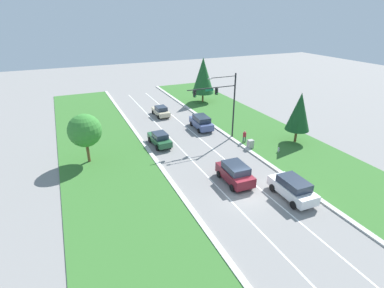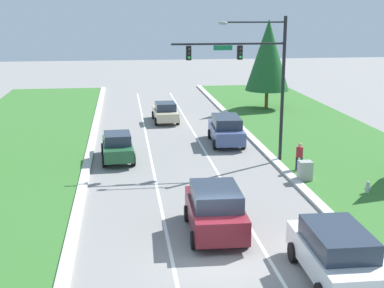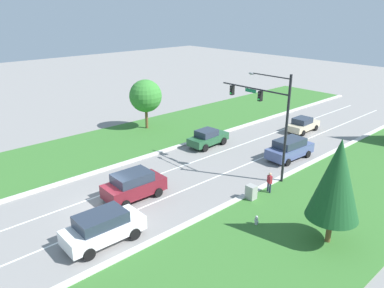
# 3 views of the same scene
# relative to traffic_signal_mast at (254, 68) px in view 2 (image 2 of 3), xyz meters

# --- Properties ---
(ground_plane) EXTENTS (160.00, 160.00, 0.00)m
(ground_plane) POSITION_rel_traffic_signal_mast_xyz_m (-4.23, -12.48, -5.68)
(ground_plane) COLOR gray
(curb_strip_right) EXTENTS (0.50, 90.00, 0.15)m
(curb_strip_right) POSITION_rel_traffic_signal_mast_xyz_m (1.42, -12.48, -5.60)
(curb_strip_right) COLOR beige
(curb_strip_right) RESTS_ON ground_plane
(curb_strip_left) EXTENTS (0.50, 90.00, 0.15)m
(curb_strip_left) POSITION_rel_traffic_signal_mast_xyz_m (-9.88, -12.48, -5.60)
(curb_strip_left) COLOR beige
(curb_strip_left) RESTS_ON ground_plane
(lane_stripe_inner_left) EXTENTS (0.14, 81.00, 0.01)m
(lane_stripe_inner_left) POSITION_rel_traffic_signal_mast_xyz_m (-6.03, -12.48, -5.67)
(lane_stripe_inner_left) COLOR white
(lane_stripe_inner_left) RESTS_ON ground_plane
(lane_stripe_inner_right) EXTENTS (0.14, 81.00, 0.01)m
(lane_stripe_inner_right) POSITION_rel_traffic_signal_mast_xyz_m (-2.43, -12.48, -5.67)
(lane_stripe_inner_right) COLOR white
(lane_stripe_inner_right) RESTS_ON ground_plane
(traffic_signal_mast) EXTENTS (6.73, 0.41, 8.66)m
(traffic_signal_mast) POSITION_rel_traffic_signal_mast_xyz_m (0.00, 0.00, 0.00)
(traffic_signal_mast) COLOR black
(traffic_signal_mast) RESTS_ON ground_plane
(burgundy_suv) EXTENTS (2.39, 4.58, 2.01)m
(burgundy_suv) POSITION_rel_traffic_signal_mast_xyz_m (-4.02, -10.22, -4.64)
(burgundy_suv) COLOR maroon
(burgundy_suv) RESTS_ON ground_plane
(slate_blue_suv) EXTENTS (2.35, 4.97, 1.92)m
(slate_blue_suv) POSITION_rel_traffic_signal_mast_xyz_m (-0.65, 4.67, -4.68)
(slate_blue_suv) COLOR #475684
(slate_blue_suv) RESTS_ON ground_plane
(forest_sedan) EXTENTS (2.13, 4.55, 1.76)m
(forest_sedan) POSITION_rel_traffic_signal_mast_xyz_m (-8.07, 1.39, -4.79)
(forest_sedan) COLOR #235633
(forest_sedan) RESTS_ON ground_plane
(champagne_sedan) EXTENTS (2.05, 4.44, 1.63)m
(champagne_sedan) POSITION_rel_traffic_signal_mast_xyz_m (-4.22, 12.58, -4.87)
(champagne_sedan) COLOR beige
(champagne_sedan) RESTS_ON ground_plane
(white_suv) EXTENTS (2.31, 4.87, 1.94)m
(white_suv) POSITION_rel_traffic_signal_mast_xyz_m (-0.64, -14.69, -4.66)
(white_suv) COLOR white
(white_suv) RESTS_ON ground_plane
(utility_cabinet) EXTENTS (0.70, 0.60, 1.13)m
(utility_cabinet) POSITION_rel_traffic_signal_mast_xyz_m (1.96, -4.07, -5.11)
(utility_cabinet) COLOR #9E9E99
(utility_cabinet) RESTS_ON ground_plane
(pedestrian) EXTENTS (0.43, 0.33, 1.69)m
(pedestrian) POSITION_rel_traffic_signal_mast_xyz_m (2.24, -2.28, -4.74)
(pedestrian) COLOR #232842
(pedestrian) RESTS_ON ground_plane
(fire_hydrant) EXTENTS (0.34, 0.20, 0.70)m
(fire_hydrant) POSITION_rel_traffic_signal_mast_xyz_m (4.39, -6.50, -5.33)
(fire_hydrant) COLOR #B7B7BC
(fire_hydrant) RESTS_ON ground_plane
(conifer_near_right_tree) EXTENTS (4.01, 4.01, 8.19)m
(conifer_near_right_tree) POSITION_rel_traffic_signal_mast_xyz_m (5.56, 17.10, -0.70)
(conifer_near_right_tree) COLOR brown
(conifer_near_right_tree) RESTS_ON ground_plane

